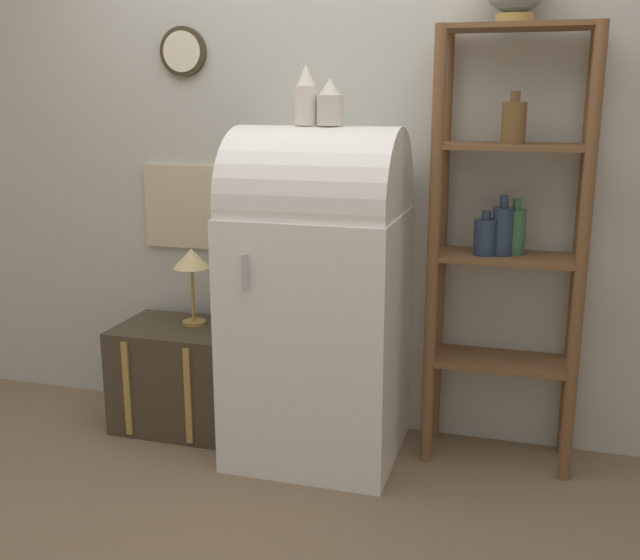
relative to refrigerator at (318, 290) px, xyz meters
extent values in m
plane|color=#7A664C|center=(0.00, -0.22, -0.74)|extent=(12.00, 12.00, 0.00)
cube|color=#B7B7AD|center=(0.00, 0.35, 0.61)|extent=(7.00, 0.05, 2.70)
cylinder|color=#382D1E|center=(-0.74, 0.31, 1.00)|extent=(0.22, 0.03, 0.22)
cylinder|color=beige|center=(-0.74, 0.29, 1.00)|extent=(0.18, 0.01, 0.18)
cube|color=#C6B793|center=(-0.71, 0.31, 0.28)|extent=(0.52, 0.02, 0.40)
cube|color=white|center=(0.00, 0.00, -0.20)|extent=(0.71, 0.65, 1.08)
cylinder|color=white|center=(0.00, 0.00, 0.38)|extent=(0.69, 0.62, 0.62)
cylinder|color=#B7B7BC|center=(-0.19, -0.35, 0.15)|extent=(0.02, 0.02, 0.14)
cube|color=#423828|center=(-0.72, 0.07, -0.49)|extent=(0.56, 0.43, 0.50)
cube|color=#AD8942|center=(-0.87, -0.15, -0.49)|extent=(0.03, 0.01, 0.45)
cube|color=#AD8942|center=(-0.56, -0.15, -0.49)|extent=(0.03, 0.01, 0.45)
cylinder|color=brown|center=(0.48, 0.04, 0.17)|extent=(0.05, 0.05, 1.82)
cylinder|color=brown|center=(1.05, 0.04, 0.17)|extent=(0.05, 0.05, 1.82)
cylinder|color=brown|center=(0.48, 0.28, 0.17)|extent=(0.05, 0.05, 1.82)
cylinder|color=brown|center=(1.05, 0.28, 0.17)|extent=(0.05, 0.05, 1.82)
cube|color=brown|center=(0.77, 0.16, -0.30)|extent=(0.61, 0.28, 0.02)
cube|color=brown|center=(0.77, 0.16, 0.16)|extent=(0.61, 0.28, 0.02)
cube|color=brown|center=(0.77, 0.16, 0.61)|extent=(0.61, 0.28, 0.02)
cube|color=brown|center=(0.77, 0.16, 1.06)|extent=(0.61, 0.28, 0.02)
cylinder|color=brown|center=(0.76, 0.17, 0.69)|extent=(0.07, 0.07, 0.13)
cylinder|color=brown|center=(0.76, 0.17, 0.77)|extent=(0.03, 0.03, 0.03)
cylinder|color=#335B3D|center=(0.79, 0.19, 0.26)|extent=(0.08, 0.08, 0.19)
cylinder|color=#335B3D|center=(0.79, 0.19, 0.38)|extent=(0.03, 0.03, 0.05)
cylinder|color=#23334C|center=(0.68, 0.14, 0.24)|extent=(0.09, 0.09, 0.15)
cylinder|color=#23334C|center=(0.68, 0.14, 0.33)|extent=(0.04, 0.04, 0.04)
cylinder|color=brown|center=(0.76, 0.15, 0.70)|extent=(0.10, 0.10, 0.16)
cylinder|color=brown|center=(0.76, 0.15, 0.80)|extent=(0.04, 0.04, 0.04)
cylinder|color=#23334C|center=(0.74, 0.15, 0.26)|extent=(0.09, 0.09, 0.20)
cylinder|color=#23334C|center=(0.74, 0.15, 0.39)|extent=(0.03, 0.03, 0.05)
cylinder|color=#7F6647|center=(0.67, 0.16, 0.23)|extent=(0.08, 0.08, 0.12)
cylinder|color=#7F6647|center=(0.67, 0.16, 0.31)|extent=(0.03, 0.03, 0.03)
cylinder|color=#AD8942|center=(0.74, 0.18, 1.09)|extent=(0.15, 0.15, 0.04)
cylinder|color=silver|center=(-0.05, 0.01, 0.77)|extent=(0.09, 0.09, 0.16)
cone|color=silver|center=(-0.05, 0.01, 0.89)|extent=(0.08, 0.08, 0.08)
cylinder|color=beige|center=(0.05, 0.00, 0.75)|extent=(0.11, 0.11, 0.12)
cone|color=beige|center=(0.05, 0.00, 0.84)|extent=(0.09, 0.09, 0.06)
cylinder|color=#AD8942|center=(-0.65, 0.12, -0.24)|extent=(0.11, 0.11, 0.02)
cylinder|color=#AD8942|center=(-0.65, 0.12, -0.10)|extent=(0.02, 0.02, 0.26)
cone|color=#DBC184|center=(-0.65, 0.12, 0.07)|extent=(0.17, 0.17, 0.09)
camera|label=1|loc=(0.87, -2.96, 0.81)|focal=42.00mm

